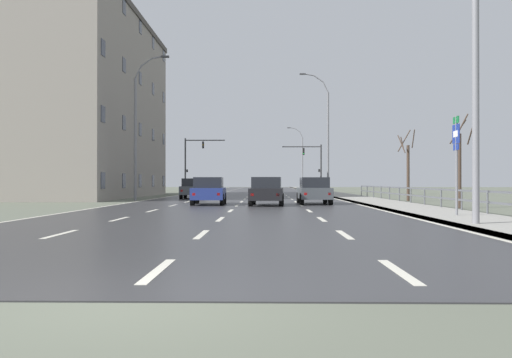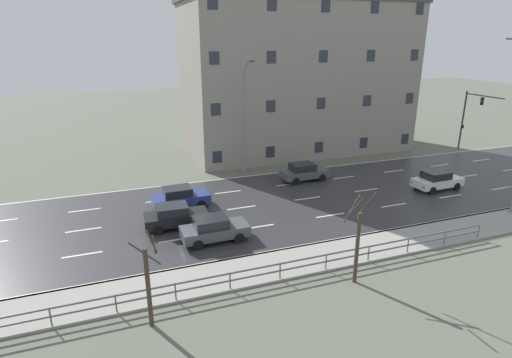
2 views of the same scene
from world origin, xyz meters
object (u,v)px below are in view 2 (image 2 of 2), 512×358
object	(u,v)px
traffic_signal_left	(470,113)
street_lamp_left_bank	(245,120)
car_mid_centre	(304,172)
brick_building	(297,77)
car_far_right	(175,216)
car_distant	(214,229)
car_near_left	(437,180)
car_far_left	(180,197)

from	to	relation	value
traffic_signal_left	street_lamp_left_bank	bearing A→B (deg)	-90.76
car_mid_centre	brick_building	world-z (taller)	brick_building
street_lamp_left_bank	car_far_right	xyz separation A→B (m)	(9.06, -7.94, -4.18)
street_lamp_left_bank	traffic_signal_left	xyz separation A→B (m)	(0.34, 25.52, -0.81)
car_far_right	car_distant	xyz separation A→B (m)	(2.77, 1.86, 0.00)
car_mid_centre	street_lamp_left_bank	bearing A→B (deg)	-129.62
car_mid_centre	traffic_signal_left	bearing A→B (deg)	96.67
car_mid_centre	car_far_right	bearing A→B (deg)	-66.45
traffic_signal_left	car_distant	size ratio (longest dim) A/B	1.56
car_mid_centre	car_near_left	xyz separation A→B (m)	(5.85, 9.18, 0.00)
car_far_left	brick_building	distance (m)	21.52
car_far_right	car_mid_centre	bearing A→B (deg)	117.55
street_lamp_left_bank	car_distant	size ratio (longest dim) A/B	2.48
traffic_signal_left	car_near_left	distance (m)	15.35
brick_building	car_mid_centre	bearing A→B (deg)	-21.45
car_far_right	car_far_left	bearing A→B (deg)	166.74
car_far_right	car_distant	world-z (taller)	same
brick_building	street_lamp_left_bank	bearing A→B (deg)	-49.04
car_mid_centre	brick_building	xyz separation A→B (m)	(-10.74, 4.22, 7.07)
traffic_signal_left	car_mid_centre	bearing A→B (deg)	-81.89
car_far_left	car_far_right	bearing A→B (deg)	-17.53
street_lamp_left_bank	traffic_signal_left	distance (m)	25.54
brick_building	car_near_left	bearing A→B (deg)	16.66
traffic_signal_left	car_far_left	bearing A→B (deg)	-80.53
car_far_left	car_near_left	bearing A→B (deg)	78.73
car_distant	street_lamp_left_bank	bearing A→B (deg)	152.22
car_far_left	brick_building	xyz separation A→B (m)	(-13.14, 15.51, 7.07)
brick_building	traffic_signal_left	bearing A→B (deg)	65.62
street_lamp_left_bank	car_far_right	world-z (taller)	street_lamp_left_bank
car_mid_centre	car_distant	world-z (taller)	same
street_lamp_left_bank	car_mid_centre	size ratio (longest dim) A/B	2.46
car_mid_centre	car_far_left	size ratio (longest dim) A/B	1.00
traffic_signal_left	car_mid_centre	size ratio (longest dim) A/B	1.55
car_mid_centre	car_near_left	distance (m)	10.89
car_near_left	brick_building	xyz separation A→B (m)	(-16.59, -4.96, 7.07)
street_lamp_left_bank	brick_building	size ratio (longest dim) A/B	0.42
car_near_left	car_distant	size ratio (longest dim) A/B	1.01
car_distant	brick_building	world-z (taller)	brick_building
traffic_signal_left	car_mid_centre	distance (m)	21.72
street_lamp_left_bank	car_far_left	world-z (taller)	street_lamp_left_bank
car_near_left	brick_building	bearing A→B (deg)	-164.87
street_lamp_left_bank	traffic_signal_left	size ratio (longest dim) A/B	1.58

